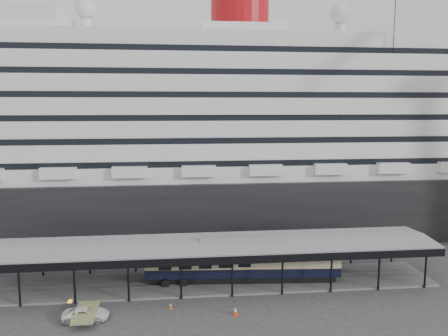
{
  "coord_description": "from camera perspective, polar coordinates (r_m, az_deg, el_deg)",
  "views": [
    {
      "loc": [
        -3.03,
        -45.77,
        21.52
      ],
      "look_at": [
        2.7,
        8.0,
        13.79
      ],
      "focal_mm": 35.0,
      "sensor_mm": 36.0,
      "label": 1
    }
  ],
  "objects": [
    {
      "name": "pullman_carriage",
      "position": [
        54.66,
        2.46,
        -11.91
      ],
      "size": [
        23.72,
        4.79,
        23.13
      ],
      "rotation": [
        0.0,
        0.0,
        -0.07
      ],
      "color": "black",
      "rests_on": "ground"
    },
    {
      "name": "traffic_cone_left",
      "position": [
        49.26,
        -6.99,
        -17.41
      ],
      "size": [
        0.41,
        0.41,
        0.66
      ],
      "rotation": [
        0.0,
        0.0,
        -0.25
      ],
      "color": "#EE5C0D",
      "rests_on": "ground"
    },
    {
      "name": "cruise_ship",
      "position": [
        77.89,
        -3.83,
        5.78
      ],
      "size": [
        130.0,
        30.0,
        43.9
      ],
      "color": "black",
      "rests_on": "ground"
    },
    {
      "name": "platform_canopy",
      "position": [
        54.35,
        -2.56,
        -12.52
      ],
      "size": [
        56.0,
        9.18,
        5.3
      ],
      "color": "slate",
      "rests_on": "ground"
    },
    {
      "name": "traffic_cone_mid",
      "position": [
        47.82,
        1.46,
        -18.08
      ],
      "size": [
        0.52,
        0.52,
        0.8
      ],
      "rotation": [
        0.0,
        0.0,
        0.34
      ],
      "color": "#F35B0D",
      "rests_on": "ground"
    },
    {
      "name": "traffic_cone_right",
      "position": [
        47.47,
        1.53,
        -18.28
      ],
      "size": [
        0.54,
        0.54,
        0.82
      ],
      "rotation": [
        0.0,
        0.0,
        -0.35
      ],
      "color": "red",
      "rests_on": "ground"
    },
    {
      "name": "ground",
      "position": [
        50.66,
        -2.17,
        -17.01
      ],
      "size": [
        200.0,
        200.0,
        0.0
      ],
      "primitive_type": "plane",
      "color": "#343437",
      "rests_on": "ground"
    },
    {
      "name": "port_truck",
      "position": [
        48.59,
        -17.59,
        -17.72
      ],
      "size": [
        4.64,
        2.23,
        1.27
      ],
      "primitive_type": "imported",
      "rotation": [
        0.0,
        0.0,
        1.6
      ],
      "color": "white",
      "rests_on": "ground"
    }
  ]
}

